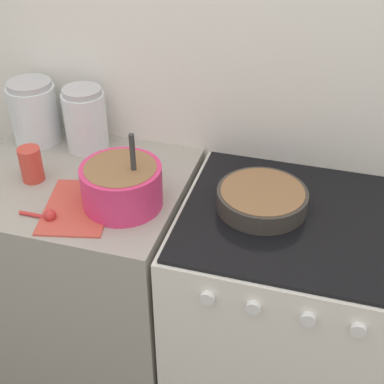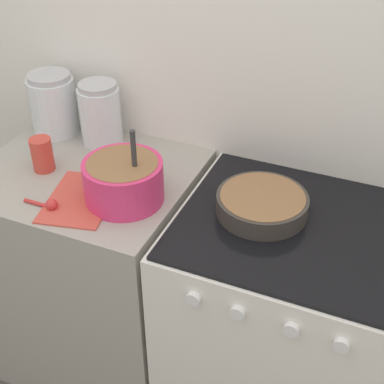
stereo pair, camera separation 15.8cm
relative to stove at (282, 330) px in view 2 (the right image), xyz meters
name	(u,v)px [view 2 (the right image)]	position (x,y,z in m)	size (l,w,h in m)	color
wall_back	(221,67)	(-0.37, 0.33, 0.75)	(4.44, 0.05, 2.40)	white
countertop_cabinet	(97,271)	(-0.72, 0.00, 0.00)	(0.71, 0.61, 0.90)	#9E998E
stove	(282,330)	(0.00, 0.00, 0.00)	(0.70, 0.63, 0.90)	white
mixing_bowl	(123,179)	(-0.52, -0.08, 0.53)	(0.24, 0.24, 0.25)	#E0336B
baking_pan	(262,204)	(-0.11, 0.02, 0.48)	(0.27, 0.27, 0.06)	#38332D
storage_jar_left	(54,108)	(-0.96, 0.20, 0.55)	(0.17, 0.17, 0.22)	silver
storage_jar_middle	(101,118)	(-0.77, 0.20, 0.55)	(0.15, 0.15, 0.22)	silver
tin_can	(42,154)	(-0.85, -0.04, 0.51)	(0.07, 0.07, 0.11)	#CC3F33
recipe_page	(81,199)	(-0.64, -0.14, 0.46)	(0.25, 0.31, 0.01)	#CC4C3F
measuring_spoon	(49,204)	(-0.71, -0.21, 0.47)	(0.12, 0.04, 0.04)	red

